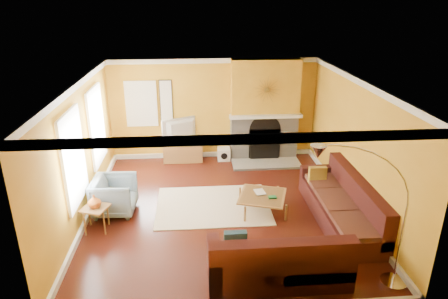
{
  "coord_description": "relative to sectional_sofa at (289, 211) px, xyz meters",
  "views": [
    {
      "loc": [
        -0.54,
        -7.37,
        4.24
      ],
      "look_at": [
        0.08,
        0.4,
        1.2
      ],
      "focal_mm": 32.0,
      "sensor_mm": 36.0,
      "label": 1
    }
  ],
  "objects": [
    {
      "name": "book",
      "position": [
        -0.49,
        0.93,
        -0.07
      ],
      "size": [
        0.24,
        0.3,
        0.03
      ],
      "primitive_type": "imported",
      "rotation": [
        0.0,
        0.0,
        0.16
      ],
      "color": "white",
      "rests_on": "coffee_table"
    },
    {
      "name": "armchair",
      "position": [
        -3.39,
        1.01,
        -0.06
      ],
      "size": [
        0.88,
        0.86,
        0.77
      ],
      "primitive_type": "imported",
      "rotation": [
        0.0,
        0.0,
        1.53
      ],
      "color": "gray",
      "rests_on": "floor"
    },
    {
      "name": "window_left_far",
      "position": [
        -3.9,
        0.36,
        1.05
      ],
      "size": [
        0.06,
        1.22,
        1.72
      ],
      "primitive_type": "cube",
      "color": "white",
      "rests_on": "wall_left"
    },
    {
      "name": "rug",
      "position": [
        -1.36,
        1.12,
        -0.44
      ],
      "size": [
        2.4,
        1.8,
        0.02
      ],
      "primitive_type": "cube",
      "color": "beige",
      "rests_on": "floor"
    },
    {
      "name": "sectional_sofa",
      "position": [
        0.0,
        0.0,
        0.0
      ],
      "size": [
        3.14,
        3.49,
        0.9
      ],
      "primitive_type": null,
      "color": "#3F1614",
      "rests_on": "floor"
    },
    {
      "name": "side_table",
      "position": [
        -3.63,
        0.36,
        -0.2
      ],
      "size": [
        0.57,
        0.57,
        0.49
      ],
      "primitive_type": null,
      "rotation": [
        0.0,
        0.0,
        -0.34
      ],
      "color": "olive",
      "rests_on": "floor"
    },
    {
      "name": "arc_lamp",
      "position": [
        0.68,
        -1.58,
        0.73
      ],
      "size": [
        1.48,
        0.36,
        2.36
      ],
      "primitive_type": null,
      "color": "silver",
      "rests_on": "floor"
    },
    {
      "name": "mantel",
      "position": [
        0.17,
        3.52,
        0.8
      ],
      "size": [
        1.92,
        0.22,
        0.08
      ],
      "primitive_type": "cube",
      "color": "white",
      "rests_on": "fireplace"
    },
    {
      "name": "wall_back",
      "position": [
        -1.18,
        3.97,
        0.9
      ],
      "size": [
        5.5,
        0.02,
        2.7
      ],
      "primitive_type": "cube",
      "color": "gold",
      "rests_on": "ground"
    },
    {
      "name": "wall_front",
      "position": [
        -1.18,
        -2.05,
        0.9
      ],
      "size": [
        5.5,
        0.02,
        2.7
      ],
      "primitive_type": "cube",
      "color": "gold",
      "rests_on": "ground"
    },
    {
      "name": "floor",
      "position": [
        -1.18,
        0.96,
        -0.46
      ],
      "size": [
        5.5,
        6.0,
        0.02
      ],
      "primitive_type": "cube",
      "color": "#521C11",
      "rests_on": "ground"
    },
    {
      "name": "crown_molding",
      "position": [
        -1.18,
        0.96,
        2.19
      ],
      "size": [
        5.5,
        6.0,
        0.12
      ],
      "primitive_type": null,
      "color": "white",
      "rests_on": "ceiling"
    },
    {
      "name": "wall_art",
      "position": [
        -2.43,
        3.93,
        1.15
      ],
      "size": [
        0.34,
        0.04,
        1.14
      ],
      "primitive_type": "cube",
      "color": "white",
      "rests_on": "wall_back"
    },
    {
      "name": "media_console",
      "position": [
        -2.03,
        3.68,
        -0.16
      ],
      "size": [
        1.05,
        0.47,
        0.58
      ],
      "primitive_type": "cube",
      "color": "olive",
      "rests_on": "floor"
    },
    {
      "name": "coffee_table",
      "position": [
        -0.35,
        0.84,
        -0.27
      ],
      "size": [
        1.15,
        1.15,
        0.36
      ],
      "primitive_type": null,
      "rotation": [
        0.0,
        0.0,
        -0.31
      ],
      "color": "white",
      "rests_on": "floor"
    },
    {
      "name": "wall_left",
      "position": [
        -3.94,
        0.96,
        0.9
      ],
      "size": [
        0.02,
        6.0,
        2.7
      ],
      "primitive_type": "cube",
      "color": "gold",
      "rests_on": "ground"
    },
    {
      "name": "hearth",
      "position": [
        0.17,
        3.21,
        -0.42
      ],
      "size": [
        1.8,
        0.7,
        0.06
      ],
      "primitive_type": "cube",
      "color": "#9B9993",
      "rests_on": "floor"
    },
    {
      "name": "sunburst",
      "position": [
        0.17,
        3.53,
        1.5
      ],
      "size": [
        0.7,
        0.04,
        0.7
      ],
      "primitive_type": null,
      "color": "olive",
      "rests_on": "fireplace"
    },
    {
      "name": "window_left_near",
      "position": [
        -3.9,
        2.26,
        1.05
      ],
      "size": [
        0.06,
        1.22,
        1.72
      ],
      "primitive_type": "cube",
      "color": "white",
      "rests_on": "wall_left"
    },
    {
      "name": "baseboard",
      "position": [
        -1.18,
        0.96,
        -0.39
      ],
      "size": [
        5.5,
        6.0,
        0.12
      ],
      "primitive_type": null,
      "color": "white",
      "rests_on": "floor"
    },
    {
      "name": "vase",
      "position": [
        -3.63,
        0.36,
        0.17
      ],
      "size": [
        0.29,
        0.29,
        0.26
      ],
      "primitive_type": "imported",
      "rotation": [
        0.0,
        0.0,
        -0.22
      ],
      "color": "orange",
      "rests_on": "side_table"
    },
    {
      "name": "window_back",
      "position": [
        -3.08,
        3.92,
        1.1
      ],
      "size": [
        0.82,
        0.06,
        1.22
      ],
      "primitive_type": "cube",
      "color": "white",
      "rests_on": "wall_back"
    },
    {
      "name": "wall_right",
      "position": [
        1.58,
        0.96,
        0.9
      ],
      "size": [
        0.02,
        6.0,
        2.7
      ],
      "primitive_type": "cube",
      "color": "gold",
      "rests_on": "ground"
    },
    {
      "name": "fireplace",
      "position": [
        0.17,
        3.76,
        0.9
      ],
      "size": [
        1.8,
        0.4,
        2.7
      ],
      "primitive_type": null,
      "color": "#9B9993",
      "rests_on": "floor"
    },
    {
      "name": "tv",
      "position": [
        -2.03,
        3.68,
        0.43
      ],
      "size": [
        1.0,
        0.6,
        0.61
      ],
      "primitive_type": "imported",
      "rotation": [
        0.0,
        0.0,
        3.61
      ],
      "color": "black",
      "rests_on": "media_console"
    },
    {
      "name": "subwoofer",
      "position": [
        -0.93,
        3.66,
        -0.28
      ],
      "size": [
        0.33,
        0.33,
        0.33
      ],
      "primitive_type": "cube",
      "color": "white",
      "rests_on": "floor"
    },
    {
      "name": "ceiling",
      "position": [
        -1.18,
        0.96,
        2.26
      ],
      "size": [
        5.5,
        6.0,
        0.02
      ],
      "primitive_type": "cube",
      "color": "white",
      "rests_on": "ground"
    }
  ]
}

